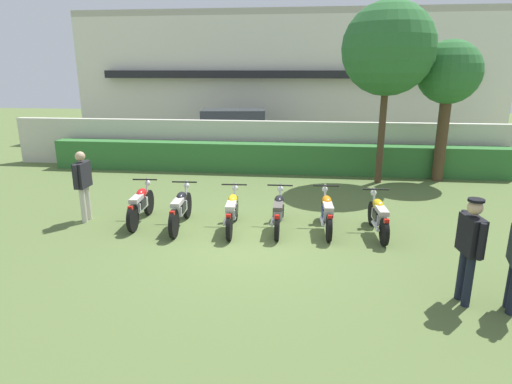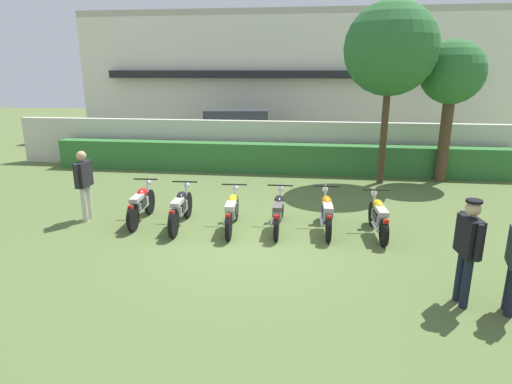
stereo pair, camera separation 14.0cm
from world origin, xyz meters
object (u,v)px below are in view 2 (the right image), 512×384
(tree_near_inspector, at_px, (391,49))
(motorcycle_in_row_2, at_px, (232,211))
(motorcycle_in_row_0, at_px, (141,204))
(inspector_person, at_px, (84,180))
(officer_0, at_px, (468,244))
(motorcycle_in_row_4, at_px, (327,212))
(motorcycle_in_row_1, at_px, (181,208))
(motorcycle_in_row_5, at_px, (378,216))
(tree_far_side, at_px, (452,75))
(parked_car, at_px, (240,131))
(motorcycle_in_row_3, at_px, (278,211))

(tree_near_inspector, bearing_deg, motorcycle_in_row_2, -130.03)
(motorcycle_in_row_0, xyz_separation_m, inspector_person, (-1.37, -0.04, 0.56))
(motorcycle_in_row_2, height_order, officer_0, officer_0)
(motorcycle_in_row_4, bearing_deg, officer_0, -148.22)
(motorcycle_in_row_4, bearing_deg, tree_near_inspector, -24.66)
(motorcycle_in_row_0, relative_size, motorcycle_in_row_4, 1.00)
(motorcycle_in_row_1, bearing_deg, motorcycle_in_row_5, -92.46)
(tree_far_side, distance_m, officer_0, 8.60)
(parked_car, bearing_deg, motorcycle_in_row_5, -71.41)
(motorcycle_in_row_2, bearing_deg, motorcycle_in_row_0, 81.51)
(parked_car, height_order, motorcycle_in_row_3, parked_car)
(parked_car, xyz_separation_m, motorcycle_in_row_4, (3.54, -9.25, -0.49))
(tree_far_side, distance_m, motorcycle_in_row_4, 7.05)
(motorcycle_in_row_1, bearing_deg, officer_0, -120.27)
(tree_near_inspector, xyz_separation_m, motorcycle_in_row_1, (-5.22, -4.75, -3.68))
(parked_car, bearing_deg, motorcycle_in_row_3, -83.12)
(tree_near_inspector, distance_m, motorcycle_in_row_0, 8.57)
(officer_0, bearing_deg, motorcycle_in_row_4, -62.68)
(tree_near_inspector, xyz_separation_m, motorcycle_in_row_2, (-4.00, -4.76, -3.69))
(motorcycle_in_row_0, bearing_deg, parked_car, -8.73)
(inspector_person, bearing_deg, officer_0, -20.65)
(tree_far_side, distance_m, inspector_person, 11.15)
(motorcycle_in_row_2, bearing_deg, officer_0, -127.30)
(motorcycle_in_row_3, relative_size, motorcycle_in_row_4, 1.01)
(officer_0, bearing_deg, tree_near_inspector, -95.92)
(motorcycle_in_row_4, bearing_deg, motorcycle_in_row_2, 91.73)
(tree_near_inspector, bearing_deg, parked_car, 139.24)
(parked_car, relative_size, officer_0, 2.75)
(motorcycle_in_row_0, distance_m, motorcycle_in_row_1, 1.05)
(motorcycle_in_row_5, xyz_separation_m, officer_0, (0.89, -2.82, 0.58))
(motorcycle_in_row_2, bearing_deg, motorcycle_in_row_3, -87.46)
(motorcycle_in_row_0, height_order, motorcycle_in_row_4, motorcycle_in_row_0)
(tree_far_side, relative_size, motorcycle_in_row_0, 2.40)
(motorcycle_in_row_3, xyz_separation_m, officer_0, (3.10, -2.89, 0.58))
(tree_near_inspector, bearing_deg, motorcycle_in_row_5, -98.80)
(parked_car, distance_m, motorcycle_in_row_0, 9.27)
(tree_far_side, height_order, inspector_person, tree_far_side)
(motorcycle_in_row_1, xyz_separation_m, motorcycle_in_row_2, (1.22, -0.01, -0.01))
(tree_near_inspector, height_order, motorcycle_in_row_2, tree_near_inspector)
(tree_far_side, height_order, officer_0, tree_far_side)
(tree_near_inspector, bearing_deg, inspector_person, -148.83)
(motorcycle_in_row_4, distance_m, inspector_person, 5.79)
(inspector_person, bearing_deg, parked_car, 76.49)
(motorcycle_in_row_2, distance_m, motorcycle_in_row_5, 3.27)
(motorcycle_in_row_0, bearing_deg, motorcycle_in_row_4, -93.81)
(motorcycle_in_row_0, height_order, motorcycle_in_row_1, motorcycle_in_row_1)
(motorcycle_in_row_2, xyz_separation_m, motorcycle_in_row_5, (3.27, 0.04, -0.00))
(motorcycle_in_row_2, relative_size, motorcycle_in_row_3, 1.01)
(tree_near_inspector, xyz_separation_m, motorcycle_in_row_0, (-6.25, -4.57, -3.68))
(tree_near_inspector, height_order, motorcycle_in_row_1, tree_near_inspector)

